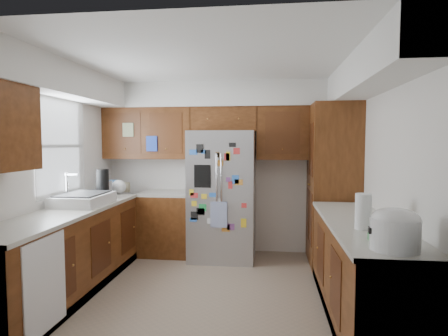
{
  "coord_description": "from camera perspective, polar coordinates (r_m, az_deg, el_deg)",
  "views": [
    {
      "loc": [
        0.65,
        -3.99,
        1.65
      ],
      "look_at": [
        0.12,
        0.35,
        1.34
      ],
      "focal_mm": 30.0,
      "sensor_mm": 36.0,
      "label": 1
    }
  ],
  "objects": [
    {
      "name": "right_counter_run",
      "position": [
        3.82,
        20.07,
        -15.03
      ],
      "size": [
        0.63,
        2.25,
        0.92
      ],
      "color": "#43220D",
      "rests_on": "ground"
    },
    {
      "name": "floor",
      "position": [
        4.37,
        -2.29,
        -18.21
      ],
      "size": [
        3.6,
        3.6,
        0.0
      ],
      "primitive_type": "plane",
      "color": "gray",
      "rests_on": "ground"
    },
    {
      "name": "fridge",
      "position": [
        5.29,
        -0.22,
        -4.15
      ],
      "size": [
        0.9,
        0.79,
        1.8
      ],
      "color": "#A5A5AB",
      "rests_on": "ground"
    },
    {
      "name": "left_counter_run",
      "position": [
        4.66,
        -19.36,
        -11.44
      ],
      "size": [
        1.36,
        3.2,
        0.92
      ],
      "color": "#43220D",
      "rests_on": "ground"
    },
    {
      "name": "room_shell",
      "position": [
        4.42,
        -2.95,
        6.22
      ],
      "size": [
        3.64,
        3.24,
        2.52
      ],
      "color": "silver",
      "rests_on": "ground"
    },
    {
      "name": "rice_cooker",
      "position": [
        2.8,
        24.61,
        -8.33
      ],
      "size": [
        0.33,
        0.33,
        0.29
      ],
      "color": "silver",
      "rests_on": "right_counter_run"
    },
    {
      "name": "fridge_top_items",
      "position": [
        5.46,
        0.13,
        10.59
      ],
      "size": [
        0.65,
        0.33,
        0.29
      ],
      "color": "#3030C4",
      "rests_on": "bridge_cabinet"
    },
    {
      "name": "paper_towel",
      "position": [
        3.36,
        20.45,
        -6.22
      ],
      "size": [
        0.13,
        0.13,
        0.3
      ],
      "primitive_type": "cylinder",
      "color": "white",
      "rests_on": "right_counter_run"
    },
    {
      "name": "bridge_cabinet",
      "position": [
        5.47,
        0.08,
        7.4
      ],
      "size": [
        0.96,
        0.34,
        0.35
      ],
      "primitive_type": "cube",
      "color": "#43220D",
      "rests_on": "fridge"
    },
    {
      "name": "pantry",
      "position": [
        5.24,
        16.22,
        -2.46
      ],
      "size": [
        0.6,
        0.9,
        2.15
      ],
      "primitive_type": "cube",
      "color": "#43220D",
      "rests_on": "ground"
    },
    {
      "name": "left_counter_clutter",
      "position": [
        5.3,
        -16.93,
        -2.67
      ],
      "size": [
        0.31,
        0.89,
        0.38
      ],
      "color": "black",
      "rests_on": "left_counter_run"
    },
    {
      "name": "sink_assembly",
      "position": [
        4.67,
        -20.65,
        -4.43
      ],
      "size": [
        0.52,
        0.7,
        0.37
      ],
      "color": "white",
      "rests_on": "left_counter_run"
    }
  ]
}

